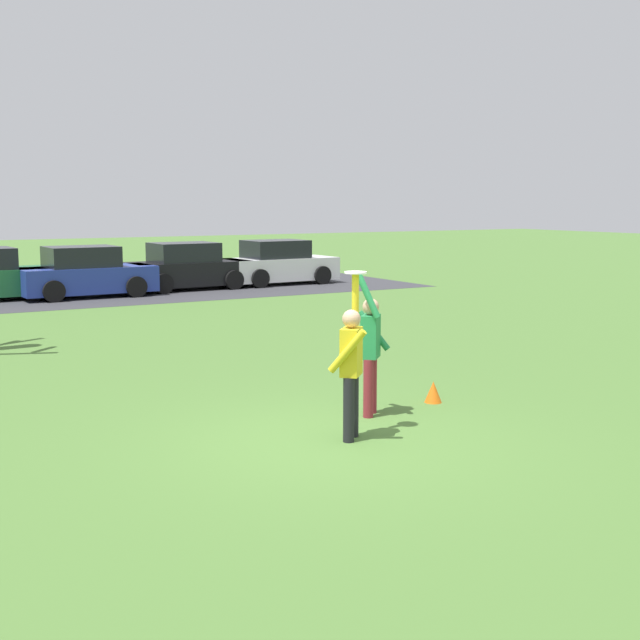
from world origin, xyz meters
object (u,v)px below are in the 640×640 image
person_catcher (351,363)px  parked_car_blue (85,274)px  frisbee_disc (355,273)px  field_cone_orange (433,392)px  person_defender (370,346)px  parked_car_black (187,268)px  parked_car_white (278,264)px

person_catcher → parked_car_blue: 17.72m
frisbee_disc → field_cone_orange: frisbee_disc is taller
person_defender → parked_car_black: person_defender is taller
parked_car_white → person_catcher: bearing=-116.5°
person_catcher → parked_car_white: bearing=19.9°
frisbee_disc → field_cone_orange: bearing=24.4°
frisbee_disc → parked_car_black: size_ratio=0.07×
person_defender → parked_car_white: bearing=-158.8°
parked_car_white → field_cone_orange: size_ratio=12.99×
person_defender → parked_car_black: (4.05, 17.39, -0.25)m
frisbee_disc → parked_car_blue: size_ratio=0.07×
person_catcher → field_cone_orange: 2.49m
parked_car_blue → parked_car_white: bearing=3.8°
parked_car_black → parked_car_white: (3.53, 0.09, 0.00)m
person_catcher → field_cone_orange: bearing=-19.1°
parked_car_black → field_cone_orange: (-2.82, -17.24, -0.57)m
parked_car_blue → frisbee_disc: bearing=-95.6°
person_defender → parked_car_blue: bearing=-136.9°
frisbee_disc → parked_car_black: bearing=75.2°
parked_car_blue → field_cone_orange: (0.79, -16.63, -0.57)m
frisbee_disc → person_defender: bearing=45.4°
frisbee_disc → parked_car_black: frisbee_disc is taller
person_defender → parked_car_white: person_defender is taller
parked_car_white → person_defender: bearing=-115.3°
person_catcher → parked_car_blue: bearing=40.3°
person_defender → parked_car_blue: size_ratio=0.49×
person_catcher → frisbee_disc: (0.16, 0.16, 1.11)m
parked_car_white → field_cone_orange: parked_car_white is taller
frisbee_disc → field_cone_orange: 2.88m
person_defender → field_cone_orange: (1.23, 0.16, -0.82)m
person_defender → parked_car_black: 17.86m
frisbee_disc → parked_car_white: frisbee_disc is taller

